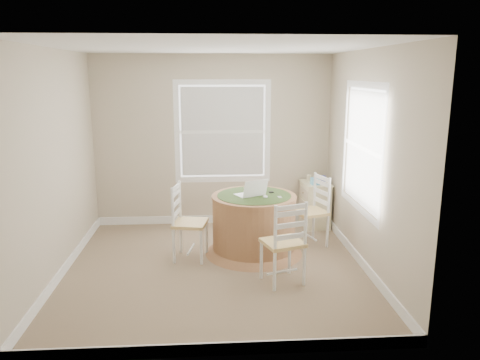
{
  "coord_description": "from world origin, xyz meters",
  "views": [
    {
      "loc": [
        -0.06,
        -5.31,
        2.33
      ],
      "look_at": [
        0.33,
        0.45,
        1.0
      ],
      "focal_mm": 35.0,
      "sensor_mm": 36.0,
      "label": 1
    }
  ],
  "objects": [
    {
      "name": "box_yellow",
      "position": [
        1.62,
        1.58,
        0.72
      ],
      "size": [
        0.16,
        0.11,
        0.06
      ],
      "primitive_type": "cube",
      "rotation": [
        0.0,
        0.0,
        0.09
      ],
      "color": "#E6DE51",
      "rests_on": "corner_chest"
    },
    {
      "name": "chair_near",
      "position": [
        0.75,
        -0.41,
        0.47
      ],
      "size": [
        0.52,
        0.51,
        0.95
      ],
      "primitive_type": null,
      "rotation": [
        0.0,
        0.0,
        3.46
      ],
      "color": "white",
      "rests_on": "ground"
    },
    {
      "name": "chair_left",
      "position": [
        -0.31,
        0.35,
        0.47
      ],
      "size": [
        0.47,
        0.49,
        0.95
      ],
      "primitive_type": null,
      "rotation": [
        0.0,
        0.0,
        1.39
      ],
      "color": "white",
      "rests_on": "ground"
    },
    {
      "name": "mouse",
      "position": [
        0.64,
        0.39,
        0.79
      ],
      "size": [
        0.07,
        0.11,
        0.03
      ],
      "primitive_type": "ellipsoid",
      "rotation": [
        0.0,
        0.0,
        0.11
      ],
      "color": "white",
      "rests_on": "round_table"
    },
    {
      "name": "laptop",
      "position": [
        0.47,
        0.48,
        0.82
      ],
      "size": [
        0.44,
        0.42,
        0.24
      ],
      "rotation": [
        0.0,
        0.0,
        3.6
      ],
      "color": "white",
      "rests_on": "round_table"
    },
    {
      "name": "keys",
      "position": [
        0.75,
        0.6,
        0.79
      ],
      "size": [
        0.06,
        0.06,
        0.02
      ],
      "primitive_type": "cube",
      "rotation": [
        0.0,
        0.0,
        0.11
      ],
      "color": "black",
      "rests_on": "round_table"
    },
    {
      "name": "round_table",
      "position": [
        0.51,
        0.49,
        0.43
      ],
      "size": [
        1.28,
        1.28,
        0.79
      ],
      "rotation": [
        0.0,
        0.0,
        0.11
      ],
      "color": "#946542",
      "rests_on": "ground"
    },
    {
      "name": "cup_cream",
      "position": [
        1.48,
        1.64,
        0.74
      ],
      "size": [
        0.07,
        0.07,
        0.09
      ],
      "primitive_type": "cylinder",
      "color": "beige",
      "rests_on": "corner_chest"
    },
    {
      "name": "chair_right",
      "position": [
        1.31,
        0.74,
        0.47
      ],
      "size": [
        0.51,
        0.52,
        0.95
      ],
      "primitive_type": null,
      "rotation": [
        0.0,
        0.0,
        -1.25
      ],
      "color": "white",
      "rests_on": "ground"
    },
    {
      "name": "corner_chest",
      "position": [
        1.55,
        1.53,
        0.35
      ],
      "size": [
        0.44,
        0.56,
        0.69
      ],
      "rotation": [
        0.0,
        0.0,
        0.09
      ],
      "color": "beige",
      "rests_on": "ground"
    },
    {
      "name": "room",
      "position": [
        0.17,
        0.16,
        1.3
      ],
      "size": [
        3.64,
        3.64,
        2.64
      ],
      "color": "#867455",
      "rests_on": "ground"
    },
    {
      "name": "box_blue",
      "position": [
        1.63,
        1.45,
        0.75
      ],
      "size": [
        0.09,
        0.09,
        0.12
      ],
      "primitive_type": "cube",
      "rotation": [
        0.0,
        0.0,
        0.09
      ],
      "color": "navy",
      "rests_on": "corner_chest"
    },
    {
      "name": "tissue_box",
      "position": [
        1.52,
        1.41,
        0.74
      ],
      "size": [
        0.13,
        0.13,
        0.1
      ],
      "primitive_type": "cube",
      "rotation": [
        0.0,
        0.0,
        0.09
      ],
      "color": "#60B6DB",
      "rests_on": "corner_chest"
    },
    {
      "name": "phone",
      "position": [
        0.83,
        0.36,
        0.78
      ],
      "size": [
        0.05,
        0.09,
        0.02
      ],
      "primitive_type": "cube",
      "rotation": [
        0.0,
        0.0,
        0.11
      ],
      "color": "#B7BABF",
      "rests_on": "round_table"
    }
  ]
}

